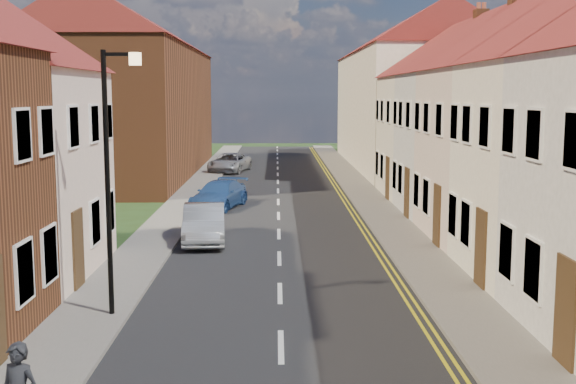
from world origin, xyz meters
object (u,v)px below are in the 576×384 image
lamppost (111,166)px  car_mid (204,224)px  car_distant (230,163)px  car_far (219,195)px

lamppost → car_mid: lamppost is taller
car_mid → car_distant: 23.03m
car_far → car_distant: (-0.51, 15.40, 0.01)m
car_mid → car_far: (-0.08, 7.63, -0.05)m
lamppost → car_mid: (1.20, 8.60, -2.87)m
car_mid → car_far: 7.63m
lamppost → car_distant: 31.77m
car_mid → car_distant: bearing=86.9°
lamppost → car_far: size_ratio=1.41×
lamppost → car_distant: bearing=88.9°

